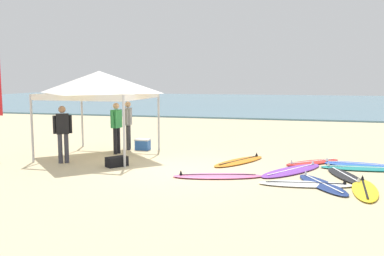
{
  "coord_description": "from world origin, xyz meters",
  "views": [
    {
      "loc": [
        3.1,
        -10.9,
        2.53
      ],
      "look_at": [
        -0.08,
        1.39,
        1.0
      ],
      "focal_mm": 38.99,
      "sensor_mm": 36.0,
      "label": 1
    }
  ],
  "objects_px": {
    "surfboard_purple": "(292,170)",
    "surfboard_yellow": "(365,190)",
    "canopy_tent": "(99,82)",
    "person_grey": "(128,122)",
    "gear_bag_near_tent": "(117,162)",
    "cooler_box": "(143,144)",
    "person_green": "(116,124)",
    "surfboard_white": "(306,184)",
    "surfboard_orange": "(239,161)",
    "surfboard_teal": "(365,168)",
    "surfboard_pink": "(217,176)",
    "person_black": "(63,130)",
    "surfboard_navy": "(322,184)",
    "surfboard_red": "(312,162)",
    "surfboard_blue": "(364,165)",
    "surfboard_black": "(345,176)"
  },
  "relations": [
    {
      "from": "surfboard_blue",
      "to": "person_green",
      "type": "height_order",
      "value": "person_green"
    },
    {
      "from": "canopy_tent",
      "to": "surfboard_teal",
      "type": "xyz_separation_m",
      "value": [
        8.08,
        -0.08,
        -2.35
      ]
    },
    {
      "from": "surfboard_teal",
      "to": "surfboard_pink",
      "type": "bearing_deg",
      "value": -153.36
    },
    {
      "from": "surfboard_yellow",
      "to": "gear_bag_near_tent",
      "type": "bearing_deg",
      "value": 170.84
    },
    {
      "from": "surfboard_purple",
      "to": "surfboard_yellow",
      "type": "relative_size",
      "value": 1.17
    },
    {
      "from": "surfboard_pink",
      "to": "gear_bag_near_tent",
      "type": "bearing_deg",
      "value": 169.39
    },
    {
      "from": "canopy_tent",
      "to": "cooler_box",
      "type": "bearing_deg",
      "value": 55.87
    },
    {
      "from": "surfboard_navy",
      "to": "surfboard_red",
      "type": "bearing_deg",
      "value": 93.22
    },
    {
      "from": "canopy_tent",
      "to": "cooler_box",
      "type": "xyz_separation_m",
      "value": [
        0.93,
        1.37,
        -2.19
      ]
    },
    {
      "from": "person_grey",
      "to": "gear_bag_near_tent",
      "type": "distance_m",
      "value": 2.97
    },
    {
      "from": "surfboard_red",
      "to": "surfboard_yellow",
      "type": "relative_size",
      "value": 0.88
    },
    {
      "from": "surfboard_teal",
      "to": "person_grey",
      "type": "bearing_deg",
      "value": 169.74
    },
    {
      "from": "canopy_tent",
      "to": "surfboard_teal",
      "type": "relative_size",
      "value": 1.25
    },
    {
      "from": "person_green",
      "to": "surfboard_white",
      "type": "bearing_deg",
      "value": -24.06
    },
    {
      "from": "surfboard_blue",
      "to": "surfboard_white",
      "type": "bearing_deg",
      "value": -121.56
    },
    {
      "from": "surfboard_purple",
      "to": "gear_bag_near_tent",
      "type": "relative_size",
      "value": 4.04
    },
    {
      "from": "surfboard_black",
      "to": "surfboard_purple",
      "type": "distance_m",
      "value": 1.36
    },
    {
      "from": "gear_bag_near_tent",
      "to": "surfboard_pink",
      "type": "bearing_deg",
      "value": -10.61
    },
    {
      "from": "surfboard_white",
      "to": "surfboard_purple",
      "type": "height_order",
      "value": "same"
    },
    {
      "from": "surfboard_navy",
      "to": "surfboard_black",
      "type": "bearing_deg",
      "value": 60.18
    },
    {
      "from": "surfboard_yellow",
      "to": "person_black",
      "type": "xyz_separation_m",
      "value": [
        -8.26,
        1.1,
        0.95
      ]
    },
    {
      "from": "surfboard_teal",
      "to": "person_black",
      "type": "relative_size",
      "value": 1.44
    },
    {
      "from": "surfboard_white",
      "to": "cooler_box",
      "type": "relative_size",
      "value": 4.49
    },
    {
      "from": "person_grey",
      "to": "person_black",
      "type": "distance_m",
      "value": 2.84
    },
    {
      "from": "surfboard_teal",
      "to": "person_green",
      "type": "bearing_deg",
      "value": 176.18
    },
    {
      "from": "surfboard_red",
      "to": "surfboard_blue",
      "type": "xyz_separation_m",
      "value": [
        1.41,
        -0.03,
        -0.0
      ]
    },
    {
      "from": "surfboard_orange",
      "to": "surfboard_navy",
      "type": "height_order",
      "value": "same"
    },
    {
      "from": "cooler_box",
      "to": "gear_bag_near_tent",
      "type": "bearing_deg",
      "value": -84.1
    },
    {
      "from": "canopy_tent",
      "to": "person_black",
      "type": "xyz_separation_m",
      "value": [
        -0.53,
        -1.38,
        -1.4
      ]
    },
    {
      "from": "canopy_tent",
      "to": "person_grey",
      "type": "bearing_deg",
      "value": 72.3
    },
    {
      "from": "surfboard_white",
      "to": "person_grey",
      "type": "distance_m",
      "value": 7.09
    },
    {
      "from": "surfboard_white",
      "to": "surfboard_orange",
      "type": "bearing_deg",
      "value": 129.45
    },
    {
      "from": "person_green",
      "to": "surfboard_purple",
      "type": "bearing_deg",
      "value": -12.68
    },
    {
      "from": "surfboard_purple",
      "to": "surfboard_navy",
      "type": "distance_m",
      "value": 1.54
    },
    {
      "from": "surfboard_navy",
      "to": "person_black",
      "type": "xyz_separation_m",
      "value": [
        -7.36,
        0.85,
        0.95
      ]
    },
    {
      "from": "person_grey",
      "to": "cooler_box",
      "type": "bearing_deg",
      "value": 7.36
    },
    {
      "from": "surfboard_red",
      "to": "surfboard_navy",
      "type": "distance_m",
      "value": 2.64
    },
    {
      "from": "gear_bag_near_tent",
      "to": "person_black",
      "type": "bearing_deg",
      "value": 178.34
    },
    {
      "from": "person_grey",
      "to": "cooler_box",
      "type": "distance_m",
      "value": 0.95
    },
    {
      "from": "person_grey",
      "to": "gear_bag_near_tent",
      "type": "bearing_deg",
      "value": -73.64
    },
    {
      "from": "surfboard_pink",
      "to": "person_grey",
      "type": "bearing_deg",
      "value": 139.42
    },
    {
      "from": "surfboard_white",
      "to": "person_black",
      "type": "height_order",
      "value": "person_black"
    },
    {
      "from": "surfboard_navy",
      "to": "person_black",
      "type": "height_order",
      "value": "person_black"
    },
    {
      "from": "surfboard_purple",
      "to": "surfboard_teal",
      "type": "bearing_deg",
      "value": 21.52
    },
    {
      "from": "person_grey",
      "to": "surfboard_purple",
      "type": "bearing_deg",
      "value": -20.81
    },
    {
      "from": "surfboard_white",
      "to": "surfboard_black",
      "type": "bearing_deg",
      "value": 49.05
    },
    {
      "from": "surfboard_purple",
      "to": "person_green",
      "type": "height_order",
      "value": "person_green"
    },
    {
      "from": "gear_bag_near_tent",
      "to": "cooler_box",
      "type": "height_order",
      "value": "cooler_box"
    },
    {
      "from": "surfboard_purple",
      "to": "person_black",
      "type": "height_order",
      "value": "person_black"
    },
    {
      "from": "surfboard_orange",
      "to": "person_green",
      "type": "relative_size",
      "value": 1.31
    }
  ]
}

